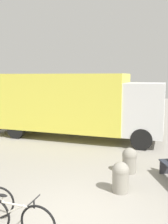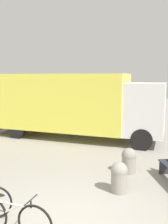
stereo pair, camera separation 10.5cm
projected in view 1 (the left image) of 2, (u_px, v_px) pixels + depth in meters
name	position (u px, v px, depth m)	size (l,w,h in m)	color
ground_plane	(71.00, 223.00, 5.12)	(60.00, 60.00, 0.00)	gray
delivery_truck	(72.00, 103.00, 12.02)	(8.63, 3.57, 3.10)	#EAE04C
bicycle_middle	(15.00, 218.00, 4.64)	(1.66, 0.45, 0.81)	black
bollard_near_bench	(120.00, 176.00, 6.47)	(0.44, 0.44, 0.81)	gray
bollard_far_bench	(129.00, 160.00, 7.77)	(0.45, 0.45, 0.80)	gray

